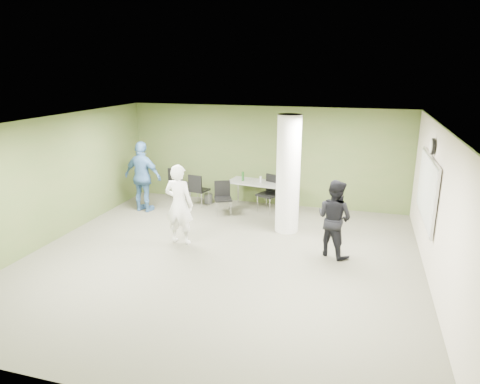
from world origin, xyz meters
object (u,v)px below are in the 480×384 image
(chair_back_left, at_px, (178,181))
(man_black, at_px, (334,218))
(folding_table, at_px, (258,184))
(man_blue, at_px, (143,177))
(woman_white, at_px, (179,205))

(chair_back_left, height_order, man_black, man_black)
(folding_table, distance_m, man_blue, 3.15)
(chair_back_left, height_order, woman_white, woman_white)
(woman_white, bearing_deg, chair_back_left, -61.72)
(folding_table, xyz_separation_m, woman_white, (-1.10, -2.81, 0.17))
(chair_back_left, xyz_separation_m, woman_white, (1.38, -2.98, 0.33))
(folding_table, height_order, chair_back_left, folding_table)
(folding_table, relative_size, chair_back_left, 1.77)
(folding_table, distance_m, woman_white, 3.02)
(folding_table, height_order, man_blue, man_blue)
(folding_table, relative_size, man_blue, 0.90)
(folding_table, distance_m, man_black, 3.38)
(folding_table, bearing_deg, woman_white, -103.31)
(chair_back_left, height_order, man_blue, man_blue)
(man_black, relative_size, man_blue, 0.85)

